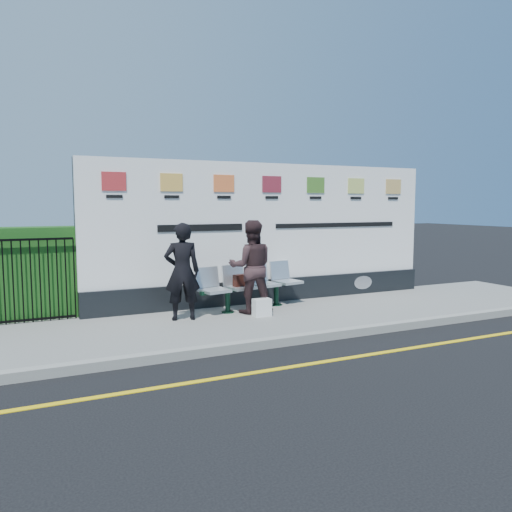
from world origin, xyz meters
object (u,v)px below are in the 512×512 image
Objects in this scene: bench at (253,297)px; woman_right at (251,267)px; woman_left at (182,272)px; billboard at (270,242)px.

bench is 1.28× the size of woman_right.
woman_left is 0.99× the size of woman_right.
woman_left is (-2.27, -0.94, -0.40)m from billboard.
woman_left reaches higher than bench.
woman_right is (-0.18, -0.31, 0.66)m from bench.
billboard is at bearing 30.26° from bench.
woman_left is (-1.57, -0.33, 0.65)m from bench.
woman_right reaches higher than bench.
woman_right is (-0.87, -0.92, -0.39)m from billboard.
woman_left is at bearing -157.48° from billboard.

